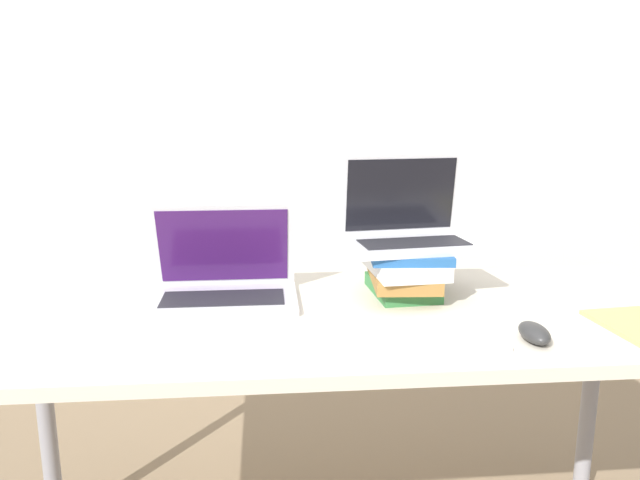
# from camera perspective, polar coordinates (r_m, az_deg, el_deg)

# --- Properties ---
(wall_back) EXTENTS (8.00, 0.05, 2.70)m
(wall_back) POSITION_cam_1_polar(r_m,az_deg,el_deg) (3.08, -1.82, 14.23)
(wall_back) COLOR silver
(wall_back) RESTS_ON ground_plane
(desk) EXTENTS (1.77, 0.71, 0.77)m
(desk) POSITION_cam_1_polar(r_m,az_deg,el_deg) (1.55, 1.96, -9.29)
(desk) COLOR beige
(desk) RESTS_ON ground_plane
(laptop_left) EXTENTS (0.37, 0.25, 0.25)m
(laptop_left) POSITION_cam_1_polar(r_m,az_deg,el_deg) (1.62, -8.82, -3.73)
(laptop_left) COLOR silver
(laptop_left) RESTS_ON desk
(book_stack) EXTENTS (0.22, 0.30, 0.13)m
(book_stack) POSITION_cam_1_polar(r_m,az_deg,el_deg) (1.65, 7.64, -2.59)
(book_stack) COLOR #33753D
(book_stack) RESTS_ON desk
(laptop_on_books) EXTENTS (0.36, 0.26, 0.24)m
(laptop_on_books) POSITION_cam_1_polar(r_m,az_deg,el_deg) (1.65, 8.05, 1.17)
(laptop_on_books) COLOR silver
(laptop_on_books) RESTS_ON book_stack
(wireless_keyboard) EXTENTS (0.30, 0.13, 0.01)m
(wireless_keyboard) POSITION_cam_1_polar(r_m,az_deg,el_deg) (1.35, 10.33, -9.11)
(wireless_keyboard) COLOR white
(wireless_keyboard) RESTS_ON desk
(mouse) EXTENTS (0.06, 0.11, 0.04)m
(mouse) POSITION_cam_1_polar(r_m,az_deg,el_deg) (1.41, 19.00, -8.03)
(mouse) COLOR #2D2D2D
(mouse) RESTS_ON desk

